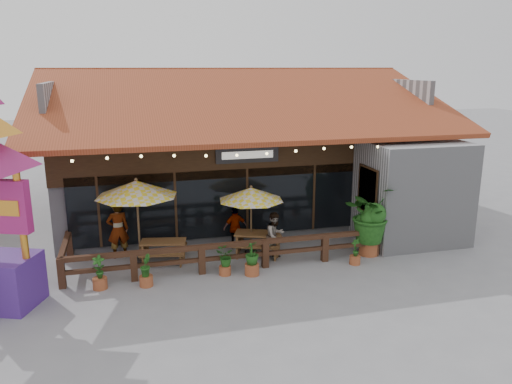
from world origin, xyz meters
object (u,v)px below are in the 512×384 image
object	(u,v)px
umbrella_right	(251,194)
tropical_plant	(371,215)
umbrella_left	(136,189)
picnic_table_right	(258,239)
picnic_table_left	(163,248)

from	to	relation	value
umbrella_right	tropical_plant	bearing A→B (deg)	-17.22
umbrella_left	picnic_table_right	xyz separation A→B (m)	(3.87, -0.33, -1.91)
tropical_plant	umbrella_right	bearing A→B (deg)	162.78
picnic_table_left	picnic_table_right	distance (m)	3.13
picnic_table_left	tropical_plant	size ratio (longest dim) A/B	0.69
picnic_table_right	picnic_table_left	bearing A→B (deg)	177.60
umbrella_right	picnic_table_left	world-z (taller)	umbrella_right
umbrella_left	picnic_table_left	world-z (taller)	umbrella_left
umbrella_right	picnic_table_right	xyz separation A→B (m)	(0.21, -0.14, -1.55)
umbrella_right	picnic_table_left	xyz separation A→B (m)	(-2.92, -0.01, -1.58)
umbrella_left	picnic_table_right	bearing A→B (deg)	-4.83
umbrella_right	tropical_plant	distance (m)	4.00
picnic_table_left	tropical_plant	distance (m)	6.85
picnic_table_left	picnic_table_right	world-z (taller)	picnic_table_right
picnic_table_left	picnic_table_right	bearing A→B (deg)	-2.40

